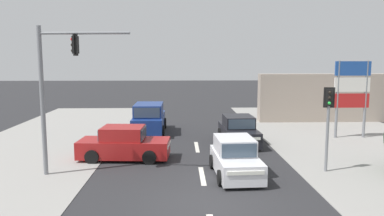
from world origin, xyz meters
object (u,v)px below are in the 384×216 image
(suv_oncoming_mid, at_px, (149,119))
(pedestal_signal_right_kerb, at_px, (328,115))
(traffic_signal_mast, at_px, (55,81))
(sedan_crossing_left, at_px, (238,131))
(sedan_kerbside_parked, at_px, (124,145))
(shopping_plaza_sign, at_px, (352,88))
(hatchback_oncoming_near, at_px, (235,158))

(suv_oncoming_mid, bearing_deg, pedestal_signal_right_kerb, -46.67)
(traffic_signal_mast, distance_m, sedan_crossing_left, 10.36)
(traffic_signal_mast, relative_size, sedan_kerbside_parked, 1.39)
(traffic_signal_mast, xyz_separation_m, shopping_plaza_sign, (15.12, 6.80, -0.85))
(pedestal_signal_right_kerb, height_order, sedan_kerbside_parked, pedestal_signal_right_kerb)
(sedan_crossing_left, xyz_separation_m, suv_oncoming_mid, (-5.24, 3.19, 0.18))
(traffic_signal_mast, height_order, shopping_plaza_sign, traffic_signal_mast)
(hatchback_oncoming_near, xyz_separation_m, suv_oncoming_mid, (-4.23, 8.94, 0.18))
(traffic_signal_mast, height_order, sedan_crossing_left, traffic_signal_mast)
(traffic_signal_mast, bearing_deg, sedan_kerbside_parked, 45.78)
(suv_oncoming_mid, bearing_deg, traffic_signal_mast, -108.82)
(traffic_signal_mast, bearing_deg, shopping_plaza_sign, 24.23)
(sedan_crossing_left, bearing_deg, shopping_plaza_sign, 10.69)
(sedan_crossing_left, relative_size, sedan_kerbside_parked, 0.99)
(traffic_signal_mast, height_order, suv_oncoming_mid, traffic_signal_mast)
(shopping_plaza_sign, distance_m, hatchback_oncoming_near, 10.86)
(traffic_signal_mast, xyz_separation_m, sedan_crossing_left, (8.21, 5.50, -3.13))
(sedan_kerbside_parked, relative_size, suv_oncoming_mid, 0.95)
(shopping_plaza_sign, relative_size, sedan_kerbside_parked, 1.06)
(traffic_signal_mast, xyz_separation_m, pedestal_signal_right_kerb, (11.07, 0.10, -1.42))
(sedan_crossing_left, relative_size, suv_oncoming_mid, 0.95)
(shopping_plaza_sign, relative_size, sedan_crossing_left, 1.07)
(shopping_plaza_sign, xyz_separation_m, sedan_kerbside_parked, (-12.81, -4.43, -2.28))
(traffic_signal_mast, height_order, hatchback_oncoming_near, traffic_signal_mast)
(sedan_crossing_left, height_order, sedan_kerbside_parked, same)
(sedan_kerbside_parked, bearing_deg, shopping_plaza_sign, 19.09)
(suv_oncoming_mid, bearing_deg, hatchback_oncoming_near, -64.70)
(hatchback_oncoming_near, bearing_deg, sedan_crossing_left, 79.96)
(traffic_signal_mast, distance_m, hatchback_oncoming_near, 7.84)
(sedan_kerbside_parked, distance_m, suv_oncoming_mid, 6.36)
(shopping_plaza_sign, bearing_deg, sedan_kerbside_parked, -160.91)
(suv_oncoming_mid, bearing_deg, sedan_crossing_left, -31.35)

